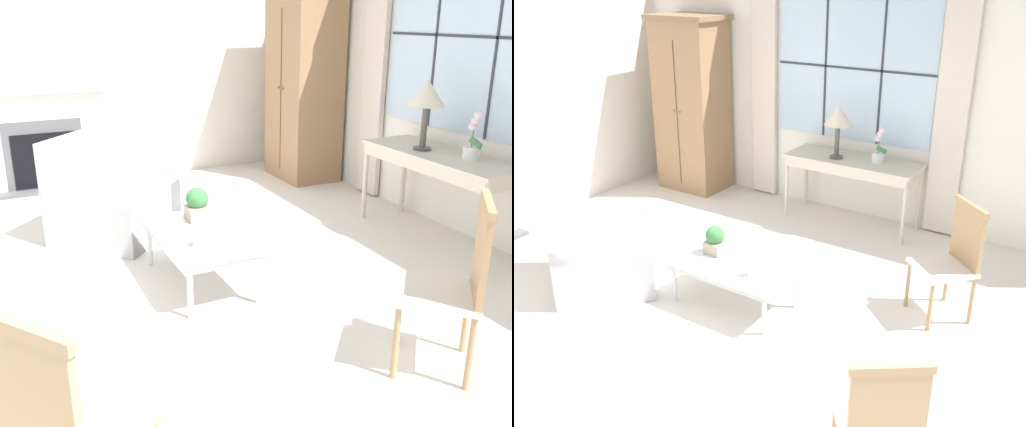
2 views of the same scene
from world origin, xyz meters
The scene contains 14 objects.
ground_plane centered at (0.00, 0.00, 0.00)m, with size 14.00×14.00×0.00m, color silver.
wall_back_windowed centered at (0.00, 3.02, 1.41)m, with size 7.20×0.14×2.80m.
wall_left centered at (-3.03, 0.60, 1.40)m, with size 0.06×7.20×2.80m, color white.
fireplace centered at (-2.91, -0.25, 0.66)m, with size 0.34×1.50×1.99m.
armoire centered at (-2.11, 2.65, 1.13)m, with size 0.92×0.67×2.24m.
console_table centered at (0.21, 2.66, 0.70)m, with size 1.54×0.55×0.78m.
table_lamp centered at (0.03, 2.60, 1.25)m, with size 0.31×0.31×0.60m.
potted_orchid centered at (0.49, 2.70, 0.93)m, with size 0.17×0.13×0.40m.
armchair_upholstered centered at (-1.12, 0.11, 0.30)m, with size 1.25×1.25×0.91m.
side_chair_wooden centered at (1.77, 1.36, 0.57)m, with size 0.62×0.62×1.01m.
accent_chair_wooden centered at (2.00, -0.72, 0.55)m, with size 0.61×0.61×0.97m.
coffee_table centered at (0.14, 0.48, 0.35)m, with size 1.06×0.59×0.40m.
potted_plant_small centered at (-0.12, 0.57, 0.53)m, with size 0.17×0.17×0.26m.
pillar_candle centered at (0.39, 0.39, 0.46)m, with size 0.10×0.10×0.14m.
Camera 1 is at (3.80, -0.82, 1.90)m, focal length 40.00 mm.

